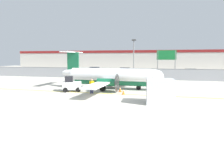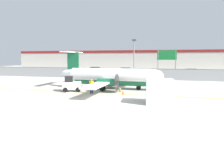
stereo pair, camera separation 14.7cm
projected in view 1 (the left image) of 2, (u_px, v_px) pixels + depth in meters
ground_plane at (113, 94)px, 22.58m from camera, size 140.00×140.00×0.01m
perimeter_fence at (133, 73)px, 37.97m from camera, size 98.00×0.10×2.10m
parking_lot_strip at (139, 74)px, 49.18m from camera, size 98.00×17.00×0.12m
background_building at (145, 60)px, 66.79m from camera, size 91.00×8.10×6.50m
commuter_airplane at (112, 77)px, 26.18m from camera, size 14.03×16.05×4.92m
baggage_tug at (72, 84)px, 24.13m from camera, size 2.57×2.02×1.88m
ground_crew_worker at (92, 85)px, 22.72m from camera, size 0.55×0.38×1.70m
cargo_container at (160, 91)px, 17.70m from camera, size 2.55×2.18×2.20m
traffic_cone_near_left at (120, 89)px, 23.84m from camera, size 0.36×0.36×0.64m
traffic_cone_near_right at (123, 92)px, 22.20m from camera, size 0.36×0.36×0.64m
parked_car_0 at (94, 70)px, 52.52m from camera, size 4.39×2.42×1.58m
parked_car_1 at (125, 71)px, 48.97m from camera, size 4.21×2.02×1.58m
parked_car_2 at (158, 73)px, 42.11m from camera, size 4.32×2.27×1.58m
parked_car_3 at (191, 72)px, 43.80m from camera, size 4.25×2.11×1.58m
apron_light_pole at (134, 56)px, 34.85m from camera, size 0.70×0.30×7.27m
highway_sign at (166, 57)px, 37.77m from camera, size 3.60×0.14×5.50m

